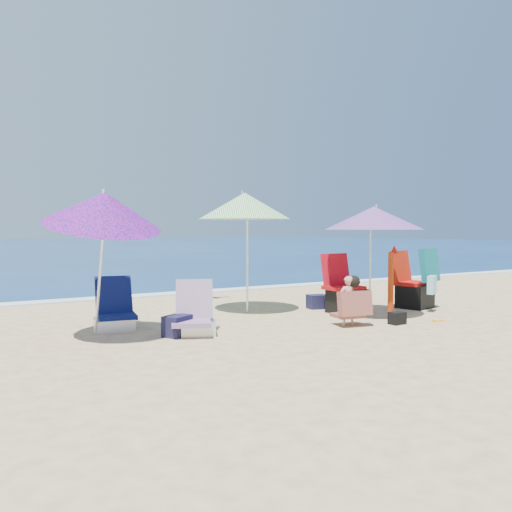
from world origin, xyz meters
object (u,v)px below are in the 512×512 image
camp_chair_left (345,295)px  person_center (351,302)px  umbrella_turquoise (374,218)px  furled_umbrella (391,279)px  umbrella_striped (245,206)px  chair_rainbow (195,320)px  umbrella_blue (104,209)px  chair_navy (115,315)px  camp_chair_right (416,286)px

camp_chair_left → person_center: bearing=-126.4°
umbrella_turquoise → furled_umbrella: (0.01, -0.44, -1.04)m
umbrella_striped → furled_umbrella: size_ratio=1.77×
chair_rainbow → person_center: (2.39, -0.68, 0.18)m
umbrella_striped → chair_rainbow: size_ratio=2.52×
umbrella_blue → chair_navy: 1.79m
umbrella_striped → person_center: bearing=-69.7°
furled_umbrella → person_center: furled_umbrella is taller
chair_navy → person_center: (3.30, -1.66, 0.18)m
person_center → chair_navy: bearing=153.3°
umbrella_blue → chair_rainbow: umbrella_blue is taller
camp_chair_right → person_center: camp_chair_right is taller
camp_chair_right → person_center: size_ratio=1.45×
chair_navy → chair_rainbow: chair_navy is taller
umbrella_blue → person_center: bearing=-14.6°
person_center → camp_chair_right: bearing=19.0°
umbrella_striped → camp_chair_right: bearing=-22.0°
umbrella_blue → camp_chair_right: (5.98, -0.13, -1.39)m
chair_navy → person_center: bearing=-26.7°
camp_chair_left → person_center: size_ratio=1.34×
furled_umbrella → chair_navy: bearing=159.9°
chair_rainbow → camp_chair_right: (4.75, 0.14, 0.22)m
umbrella_striped → camp_chair_right: size_ratio=1.92×
umbrella_turquoise → umbrella_striped: size_ratio=1.00×
umbrella_turquoise → furled_umbrella: umbrella_turquoise is taller
umbrella_striped → umbrella_blue: size_ratio=1.02×
furled_umbrella → chair_navy: 4.58m
chair_rainbow → camp_chair_right: bearing=1.7°
chair_navy → camp_chair_right: (5.66, -0.85, 0.21)m
umbrella_blue → camp_chair_left: umbrella_blue is taller
camp_chair_left → camp_chair_right: camp_chair_right is taller
umbrella_blue → chair_rainbow: 2.04m
umbrella_turquoise → umbrella_striped: (-1.74, 1.54, 0.23)m
chair_navy → camp_chair_right: camp_chair_right is taller
umbrella_blue → camp_chair_right: umbrella_blue is taller
umbrella_blue → chair_navy: bearing=65.8°
chair_navy → chair_rainbow: bearing=-47.2°
umbrella_blue → umbrella_turquoise: bearing=-5.1°
umbrella_turquoise → chair_navy: 4.67m
umbrella_striped → chair_rainbow: bearing=-139.2°
umbrella_blue → chair_rainbow: size_ratio=2.48×
umbrella_blue → person_center: umbrella_blue is taller
furled_umbrella → camp_chair_right: 1.58m
camp_chair_left → person_center: camp_chair_left is taller
umbrella_blue → chair_navy: size_ratio=2.78×
furled_umbrella → chair_rainbow: bearing=170.3°
umbrella_striped → furled_umbrella: umbrella_striped is taller
umbrella_turquoise → umbrella_blue: 4.61m
camp_chair_left → person_center: (-0.79, -1.07, 0.07)m
umbrella_striped → umbrella_blue: 3.07m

